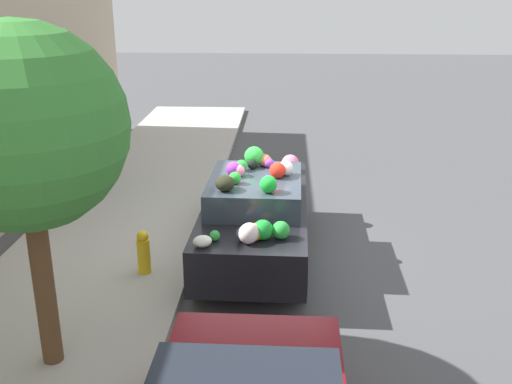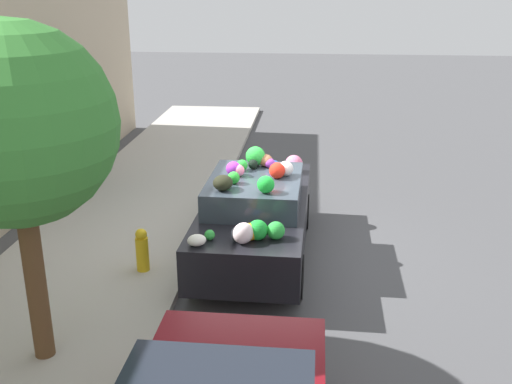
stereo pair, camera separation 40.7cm
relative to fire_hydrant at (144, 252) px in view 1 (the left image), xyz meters
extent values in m
plane|color=#4C4C4F|center=(0.93, -1.79, -0.47)|extent=(60.00, 60.00, 0.00)
cube|color=#B2ADA3|center=(0.93, 0.91, -0.41)|extent=(24.00, 3.20, 0.12)
cube|color=#195919|center=(3.51, 2.56, 1.71)|extent=(2.69, 0.90, 0.55)
cylinder|color=brown|center=(-2.32, 0.58, 0.69)|extent=(0.24, 0.24, 2.08)
sphere|color=#388433|center=(-2.32, 0.58, 2.51)|extent=(2.23, 2.23, 2.23)
cylinder|color=gold|center=(0.00, 0.00, -0.07)|extent=(0.20, 0.20, 0.55)
sphere|color=gold|center=(0.00, 0.00, 0.26)|extent=(0.18, 0.18, 0.18)
cube|color=black|center=(0.93, -1.69, 0.21)|extent=(4.28, 1.73, 0.70)
cube|color=#333D47|center=(0.76, -1.69, 0.77)|extent=(1.94, 1.49, 0.43)
cylinder|color=black|center=(2.27, -0.96, -0.14)|extent=(0.66, 0.19, 0.66)
cylinder|color=black|center=(2.24, -2.47, -0.14)|extent=(0.66, 0.19, 0.66)
cylinder|color=black|center=(-0.37, -0.91, -0.14)|extent=(0.66, 0.19, 0.66)
cylinder|color=black|center=(-0.40, -2.43, -0.14)|extent=(0.66, 0.19, 0.66)
sphere|color=#925B33|center=(2.50, -1.54, 0.63)|extent=(0.15, 0.15, 0.14)
ellipsoid|color=white|center=(-0.81, -1.68, 0.70)|extent=(0.41, 0.38, 0.29)
sphere|color=red|center=(0.78, -2.04, 1.11)|extent=(0.27, 0.27, 0.26)
sphere|color=green|center=(-0.63, -2.12, 0.68)|extent=(0.33, 0.33, 0.25)
sphere|color=white|center=(0.94, -2.18, 1.10)|extent=(0.29, 0.29, 0.24)
sphere|color=blue|center=(-0.49, -1.78, 0.63)|extent=(0.15, 0.15, 0.14)
ellipsoid|color=brown|center=(-0.44, -1.91, 0.61)|extent=(0.25, 0.26, 0.11)
sphere|color=orange|center=(-0.71, -1.76, 0.68)|extent=(0.35, 0.35, 0.25)
sphere|color=pink|center=(-0.49, -1.67, 0.64)|extent=(0.22, 0.22, 0.17)
sphere|color=black|center=(-0.77, -1.62, 0.67)|extent=(0.31, 0.31, 0.23)
sphere|color=green|center=(-0.67, -1.87, 0.70)|extent=(0.40, 0.40, 0.29)
ellipsoid|color=brown|center=(1.43, -1.81, 1.09)|extent=(0.39, 0.37, 0.21)
sphere|color=green|center=(0.45, -1.39, 1.08)|extent=(0.26, 0.26, 0.19)
sphere|color=pink|center=(0.82, -1.42, 1.08)|extent=(0.21, 0.21, 0.19)
ellipsoid|color=white|center=(-0.95, -1.06, 0.63)|extent=(0.33, 0.34, 0.15)
sphere|color=pink|center=(2.47, -2.26, 0.72)|extent=(0.36, 0.36, 0.33)
ellipsoid|color=black|center=(0.14, -1.27, 1.10)|extent=(0.36, 0.31, 0.23)
sphere|color=blue|center=(2.29, -1.90, 0.69)|extent=(0.38, 0.38, 0.27)
ellipsoid|color=purple|center=(0.85, -1.34, 1.10)|extent=(0.30, 0.30, 0.24)
sphere|color=yellow|center=(1.78, -2.12, 0.65)|extent=(0.24, 0.24, 0.18)
ellipsoid|color=purple|center=(1.35, -1.88, 1.06)|extent=(0.25, 0.25, 0.16)
sphere|color=black|center=(1.24, -1.61, 1.07)|extent=(0.23, 0.23, 0.16)
sphere|color=green|center=(1.44, -1.64, 1.15)|extent=(0.47, 0.47, 0.33)
sphere|color=green|center=(1.13, -1.44, 1.08)|extent=(0.23, 0.23, 0.19)
sphere|color=green|center=(0.08, -1.92, 1.11)|extent=(0.37, 0.37, 0.26)
sphere|color=green|center=(-0.75, -1.21, 0.63)|extent=(0.21, 0.21, 0.15)
camera|label=1|loc=(-8.30, -2.17, 3.96)|focal=42.00mm
camera|label=2|loc=(-8.27, -2.57, 3.96)|focal=42.00mm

